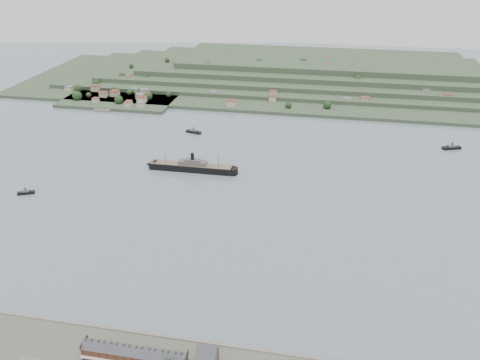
% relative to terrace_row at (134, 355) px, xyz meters
% --- Properties ---
extents(ground, '(1400.00, 1400.00, 0.00)m').
position_rel_terrace_row_xyz_m(ground, '(10.00, 168.02, -6.84)').
color(ground, slate).
rests_on(ground, ground).
extents(terrace_row, '(55.60, 9.80, 11.07)m').
position_rel_terrace_row_xyz_m(terrace_row, '(0.00, 0.00, 0.00)').
color(terrace_row, '#4F2D1C').
rests_on(terrace_row, ground).
extents(gabled_building, '(10.40, 10.18, 14.09)m').
position_rel_terrace_row_xyz_m(gabled_building, '(37.50, 4.02, 1.34)').
color(gabled_building, '#4F2D1C').
rests_on(gabled_building, ground).
extents(far_peninsula, '(760.00, 309.00, 30.00)m').
position_rel_terrace_row_xyz_m(far_peninsula, '(37.91, 561.12, 5.04)').
color(far_peninsula, '#34462E').
rests_on(far_peninsula, ground).
extents(steamship, '(90.82, 11.29, 21.81)m').
position_rel_terrace_row_xyz_m(steamship, '(-36.93, 225.95, -2.82)').
color(steamship, black).
rests_on(steamship, ground).
extents(tugboat, '(14.40, 8.85, 6.32)m').
position_rel_terrace_row_xyz_m(tugboat, '(-162.76, 154.99, -5.30)').
color(tugboat, black).
rests_on(tugboat, ground).
extents(ferry_west, '(18.73, 9.48, 6.77)m').
position_rel_terrace_row_xyz_m(ferry_west, '(-59.06, 320.65, -5.21)').
color(ferry_west, black).
rests_on(ferry_west, ground).
extents(ferry_east, '(20.24, 11.59, 7.33)m').
position_rel_terrace_row_xyz_m(ferry_east, '(220.20, 326.69, -5.08)').
color(ferry_east, black).
rests_on(ferry_east, ground).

